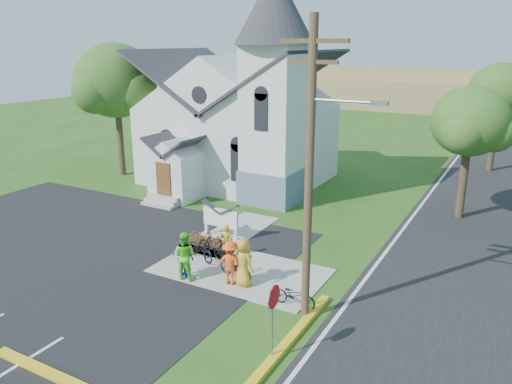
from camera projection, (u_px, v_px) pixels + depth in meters
The scene contains 23 objects.
ground at pixel (204, 268), 21.07m from camera, with size 120.00×120.00×0.00m, color #255117.
parking_lot at pixel (52, 252), 22.65m from camera, with size 20.00×16.00×0.02m, color black.
road at pixel (493, 206), 28.98m from camera, with size 8.00×90.00×0.02m, color black.
sidewalk at pixel (240, 271), 20.79m from camera, with size 7.00×4.00×0.05m, color #99968A.
church at pixel (242, 104), 32.55m from camera, with size 12.35×12.00×13.00m.
church_sign at pixel (221, 218), 24.01m from camera, with size 2.20×0.40×1.70m.
flower_bed at pixel (211, 244), 23.55m from camera, with size 2.60×1.10×0.07m, color #3B1F10.
utility_pole at pixel (311, 166), 15.76m from camera, with size 3.45×0.28×10.00m.
stop_sign at pixel (273, 307), 14.52m from camera, with size 0.11×0.76×2.48m.
tree_lot_corner at pixel (116, 81), 34.04m from camera, with size 5.60×5.60×9.15m.
tree_road_near at pixel (470, 122), 25.66m from camera, with size 4.00×4.00×7.05m.
tree_road_mid at pixel (500, 92), 35.31m from camera, with size 4.40×4.40×7.80m.
distant_hills at pixel (468, 97), 66.03m from camera, with size 61.00×10.00×5.60m.
cyclist_0 at pixel (226, 241), 21.81m from camera, with size 0.56×0.36×1.52m, color gold.
bike_0 at pixel (201, 249), 21.69m from camera, with size 0.64×1.85×0.97m, color black.
cyclist_1 at pixel (185, 255), 19.79m from camera, with size 0.96×0.75×1.98m, color #56DA29.
bike_1 at pixel (214, 245), 21.93m from camera, with size 0.51×1.81×1.09m, color black.
cyclist_2 at pixel (183, 258), 19.99m from camera, with size 0.97×0.40×1.65m, color #2937CE.
bike_2 at pixel (227, 254), 21.34m from camera, with size 0.57×1.64×0.86m, color black.
cyclist_3 at pixel (230, 263), 19.39m from camera, with size 1.14×0.65×1.76m, color #E24E19.
bike_3 at pixel (235, 266), 19.88m from camera, with size 0.52×1.84×1.10m, color black.
cyclist_4 at pixel (243, 262), 19.25m from camera, with size 0.94×0.61×1.93m, color gold.
bike_4 at pixel (294, 295), 17.83m from camera, with size 0.58×1.66×0.87m, color black.
Camera 1 is at (11.27, -15.75, 9.18)m, focal length 35.00 mm.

